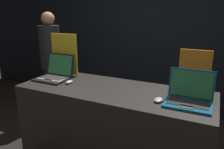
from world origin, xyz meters
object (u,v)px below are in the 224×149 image
Objects in this scene: promo_stand_back at (194,73)px; person_bystander at (51,64)px; mouse_front at (69,82)px; promo_stand_front at (65,55)px; laptop_front at (55,73)px; mouse_back at (158,100)px; laptop_back at (189,96)px.

person_bystander is (-2.17, 0.53, -0.25)m from promo_stand_back.
mouse_front is at bearing -40.25° from person_bystander.
person_bystander is at bearing 142.39° from promo_stand_front.
laptop_front is 3.24× the size of mouse_back.
promo_stand_back is (1.48, 0.19, 0.14)m from laptop_front.
mouse_front is 0.27× the size of laptop_back.
person_bystander is (-1.93, 0.86, -0.06)m from mouse_back.
promo_stand_back is at bearing 11.94° from mouse_front.
promo_stand_front is 0.30× the size of person_bystander.
person_bystander reaches higher than laptop_front.
promo_stand_front is (-0.00, 0.19, 0.18)m from laptop_front.
promo_stand_front is 1.30m from mouse_back.
mouse_back is 0.27× the size of promo_stand_back.
promo_stand_front is at bearing 90.00° from laptop_front.
mouse_back is (-0.24, -0.07, -0.05)m from laptop_back.
mouse_front is at bearing -168.06° from promo_stand_back.
mouse_back is (0.99, -0.07, -0.00)m from mouse_front.
laptop_back reaches higher than mouse_back.
laptop_back is at bearing 16.00° from mouse_back.
laptop_front is 0.26m from promo_stand_front.
person_bystander reaches higher than promo_stand_back.
mouse_front is 1.23m from person_bystander.
promo_stand_back is at bearing 0.04° from promo_stand_front.
promo_stand_front reaches higher than mouse_back.
mouse_back is 2.11m from person_bystander.
promo_stand_back reaches higher than laptop_back.
laptop_front is 0.26m from mouse_front.
laptop_front is 1.25m from mouse_back.
promo_stand_back is at bearing 54.08° from mouse_back.
mouse_front is 0.91× the size of mouse_back.
promo_stand_back is (1.48, 0.00, -0.04)m from promo_stand_front.
promo_stand_front reaches higher than promo_stand_back.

